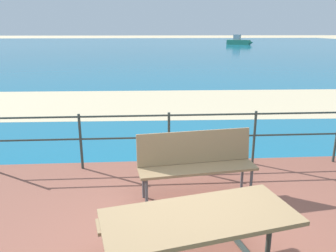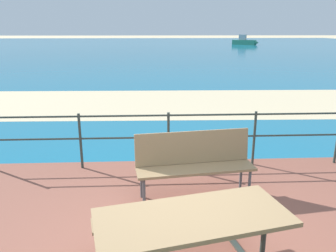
# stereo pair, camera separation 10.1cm
# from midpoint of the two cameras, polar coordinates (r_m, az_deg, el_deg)

# --- Properties ---
(sea_water) EXTENTS (90.00, 90.00, 0.01)m
(sea_water) POSITION_cam_midpoint_polar(r_m,az_deg,el_deg) (43.04, -2.52, 13.22)
(sea_water) COLOR #196B8E
(sea_water) RESTS_ON ground
(beach_strip) EXTENTS (54.09, 5.72, 0.01)m
(beach_strip) POSITION_cam_midpoint_polar(r_m,az_deg,el_deg) (10.95, -1.11, 3.99)
(beach_strip) COLOR beige
(beach_strip) RESTS_ON ground
(picnic_table) EXTENTS (1.92, 1.81, 0.79)m
(picnic_table) POSITION_cam_midpoint_polar(r_m,az_deg,el_deg) (3.00, 5.24, -18.29)
(picnic_table) COLOR #8C704C
(picnic_table) RESTS_ON patio_paving
(park_bench) EXTENTS (1.68, 0.64, 0.92)m
(park_bench) POSITION_cam_midpoint_polar(r_m,az_deg,el_deg) (4.66, 5.15, -5.67)
(park_bench) COLOR #8C704C
(park_bench) RESTS_ON patio_paving
(railing_fence) EXTENTS (5.94, 0.04, 0.96)m
(railing_fence) POSITION_cam_midpoint_polar(r_m,az_deg,el_deg) (5.60, 0.59, -1.08)
(railing_fence) COLOR #2D3833
(railing_fence) RESTS_ON patio_paving
(boat_mid) EXTENTS (3.71, 2.87, 1.50)m
(boat_mid) POSITION_cam_midpoint_polar(r_m,az_deg,el_deg) (52.71, 13.05, 13.93)
(boat_mid) COLOR #338466
(boat_mid) RESTS_ON sea_water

